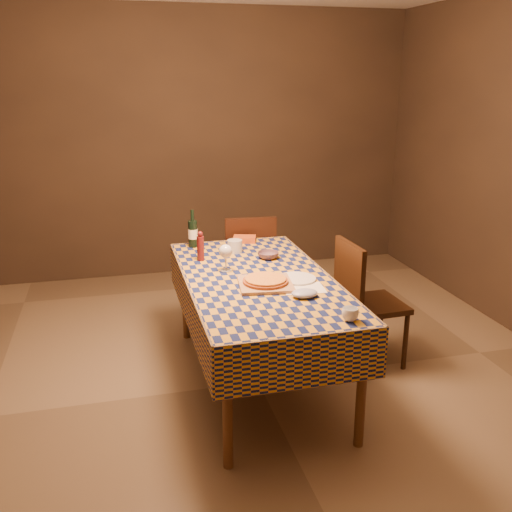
% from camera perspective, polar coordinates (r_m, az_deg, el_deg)
% --- Properties ---
extents(room, '(5.00, 5.10, 2.70)m').
position_cam_1_polar(room, '(3.57, 0.20, 6.67)').
color(room, brown).
rests_on(room, ground).
extents(dining_table, '(0.94, 1.84, 0.77)m').
position_cam_1_polar(dining_table, '(3.75, 0.19, -3.23)').
color(dining_table, brown).
rests_on(dining_table, ground).
extents(cutting_board, '(0.37, 0.37, 0.02)m').
position_cam_1_polar(cutting_board, '(3.57, 0.94, -2.81)').
color(cutting_board, '#AD7C51').
rests_on(cutting_board, dining_table).
extents(pizza, '(0.36, 0.36, 0.03)m').
position_cam_1_polar(pizza, '(3.56, 0.94, -2.45)').
color(pizza, '#8E3E17').
rests_on(pizza, cutting_board).
extents(pepper_mill, '(0.06, 0.06, 0.21)m').
position_cam_1_polar(pepper_mill, '(4.05, -5.58, 0.92)').
color(pepper_mill, '#531314').
rests_on(pepper_mill, dining_table).
extents(bowl, '(0.20, 0.20, 0.05)m').
position_cam_1_polar(bowl, '(4.10, 1.23, 0.08)').
color(bowl, '#5D424E').
rests_on(bowl, dining_table).
extents(wine_glass, '(0.09, 0.09, 0.18)m').
position_cam_1_polar(wine_glass, '(3.81, -3.06, 0.38)').
color(wine_glass, silver).
rests_on(wine_glass, dining_table).
extents(wine_bottle, '(0.09, 0.09, 0.29)m').
position_cam_1_polar(wine_bottle, '(4.38, -6.33, 2.30)').
color(wine_bottle, black).
rests_on(wine_bottle, dining_table).
extents(deli_tub, '(0.12, 0.12, 0.09)m').
position_cam_1_polar(deli_tub, '(4.24, -2.13, 0.99)').
color(deli_tub, '#BABFC1').
rests_on(deli_tub, dining_table).
extents(takeout_container, '(0.20, 0.17, 0.04)m').
position_cam_1_polar(takeout_container, '(4.51, -1.16, 1.71)').
color(takeout_container, '#B84918').
rests_on(takeout_container, dining_table).
extents(white_plate, '(0.27, 0.27, 0.01)m').
position_cam_1_polar(white_plate, '(3.68, 4.08, -2.28)').
color(white_plate, white).
rests_on(white_plate, dining_table).
extents(tumbler, '(0.10, 0.10, 0.07)m').
position_cam_1_polar(tumbler, '(3.11, 9.40, -5.77)').
color(tumbler, white).
rests_on(tumbler, dining_table).
extents(flour_patch, '(0.27, 0.22, 0.00)m').
position_cam_1_polar(flour_patch, '(3.54, 4.76, -3.24)').
color(flour_patch, white).
rests_on(flour_patch, dining_table).
extents(flour_bag, '(0.18, 0.15, 0.05)m').
position_cam_1_polar(flour_bag, '(3.40, 4.88, -3.73)').
color(flour_bag, '#A5AFD3').
rests_on(flour_bag, dining_table).
extents(chair_far, '(0.46, 0.46, 0.93)m').
position_cam_1_polar(chair_far, '(4.84, -0.72, -0.54)').
color(chair_far, black).
rests_on(chair_far, ground).
extents(chair_right, '(0.45, 0.44, 0.93)m').
position_cam_1_polar(chair_right, '(4.14, 10.61, -4.01)').
color(chair_right, black).
rests_on(chair_right, ground).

